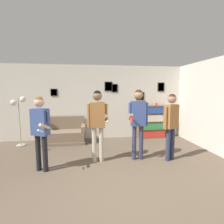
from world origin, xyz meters
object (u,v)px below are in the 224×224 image
Objects in this scene: person_watcher_holding_cup at (138,116)px; bottle_on_floor at (44,147)px; person_player_foreground_center at (98,118)px; person_spectator_near_bookshelf at (171,120)px; floor_lamp at (19,109)px; couch at (62,134)px; person_player_foreground_left at (40,126)px; drinking_cup at (156,104)px; bookshelf at (153,122)px.

person_watcher_holding_cup is 7.31× the size of bottle_on_floor.
person_player_foreground_center is 1.05× the size of person_spectator_near_bookshelf.
bottle_on_floor is at bearing 157.89° from person_watcher_holding_cup.
person_spectator_near_bookshelf reaches higher than floor_lamp.
couch is 0.98× the size of floor_lamp.
person_spectator_near_bookshelf is (1.85, -0.16, -0.06)m from person_player_foreground_center.
couch is at bearing 140.12° from person_watcher_holding_cup.
person_player_foreground_left is 4.29m from drinking_cup.
floor_lamp is 0.88× the size of person_watcher_holding_cup.
person_player_foreground_left is 1.71m from bottle_on_floor.
bottle_on_floor is at bearing 146.18° from person_player_foreground_center.
couch is 2.27m from person_player_foreground_center.
person_watcher_holding_cup reaches higher than drinking_cup.
floor_lamp reaches higher than drinking_cup.
bookshelf is at bearing 59.64° from person_watcher_holding_cup.
person_spectator_near_bookshelf is (0.82, -0.15, -0.08)m from person_watcher_holding_cup.
bookshelf is (3.32, 0.20, 0.31)m from couch.
bookshelf is at bearing 13.98° from bottle_on_floor.
person_spectator_near_bookshelf is at bearing -33.30° from couch.
drinking_cup is (2.32, 1.99, 0.16)m from person_player_foreground_center.
bookshelf is 0.68m from drinking_cup.
drinking_cup is at bearing 13.58° from bottle_on_floor.
couch is at bearing 7.78° from floor_lamp.
bottle_on_floor is 4.17m from drinking_cup.
person_watcher_holding_cup is at bearing 169.49° from person_spectator_near_bookshelf.
floor_lamp is at bearing -175.48° from drinking_cup.
person_spectator_near_bookshelf is (4.26, -1.77, -0.16)m from floor_lamp.
bottle_on_floor is (-0.31, 1.41, -0.92)m from person_player_foreground_left.
drinking_cup is (0.47, 2.15, 0.22)m from person_spectator_near_bookshelf.
floor_lamp is at bearing -175.37° from bookshelf.
bottle_on_floor is at bearing 102.30° from person_player_foreground_left.
couch is 6.29× the size of bottle_on_floor.
floor_lamp is 1.51m from bottle_on_floor.
person_player_foreground_center is 1.03m from person_watcher_holding_cup.
couch is 0.89m from bottle_on_floor.
bookshelf is 0.68× the size of person_player_foreground_center.
drinking_cup is at bearing 4.52° from floor_lamp.
bookshelf is 0.76× the size of floor_lamp.
person_watcher_holding_cup is 0.83m from person_spectator_near_bookshelf.
bottle_on_floor is at bearing -166.42° from drinking_cup.
floor_lamp is (-4.62, -0.37, 0.61)m from bookshelf.
bottle_on_floor is (-0.45, -0.74, -0.20)m from couch.
floor_lamp is 0.94× the size of person_spectator_near_bookshelf.
person_player_foreground_center reaches higher than bookshelf.
person_player_foreground_left is (-3.47, -2.35, 0.41)m from bookshelf.
person_watcher_holding_cup reaches higher than person_player_foreground_left.
person_player_foreground_center is (1.26, 0.36, 0.09)m from person_player_foreground_left.
drinking_cup is at bearing 33.26° from person_player_foreground_left.
bottle_on_floor is 2.27× the size of drinking_cup.
drinking_cup is at bearing 57.22° from person_watcher_holding_cup.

